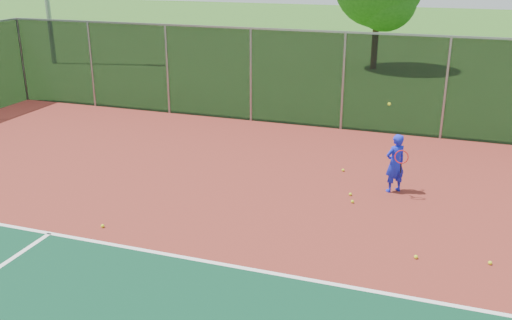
% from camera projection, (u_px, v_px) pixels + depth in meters
% --- Properties ---
extents(fence_back, '(30.00, 0.06, 3.03)m').
position_uv_depth(fence_back, '(446.00, 87.00, 16.50)').
color(fence_back, black).
rests_on(fence_back, court_apron).
extents(tennis_player, '(0.60, 0.70, 2.06)m').
position_uv_depth(tennis_player, '(395.00, 163.00, 12.95)').
color(tennis_player, '#1722DA').
rests_on(tennis_player, court_apron).
extents(practice_ball_0, '(0.07, 0.07, 0.07)m').
position_uv_depth(practice_ball_0, '(352.00, 202.00, 12.54)').
color(practice_ball_0, '#D7E71A').
rests_on(practice_ball_0, court_apron).
extents(practice_ball_1, '(0.07, 0.07, 0.07)m').
position_uv_depth(practice_ball_1, '(103.00, 226.00, 11.41)').
color(practice_ball_1, '#D7E71A').
rests_on(practice_ball_1, court_apron).
extents(practice_ball_2, '(0.07, 0.07, 0.07)m').
position_uv_depth(practice_ball_2, '(490.00, 263.00, 10.04)').
color(practice_ball_2, '#D7E71A').
rests_on(practice_ball_2, court_apron).
extents(practice_ball_4, '(0.07, 0.07, 0.07)m').
position_uv_depth(practice_ball_4, '(350.00, 194.00, 12.93)').
color(practice_ball_4, '#D7E71A').
rests_on(practice_ball_4, court_apron).
extents(practice_ball_5, '(0.07, 0.07, 0.07)m').
position_uv_depth(practice_ball_5, '(343.00, 170.00, 14.39)').
color(practice_ball_5, '#D7E71A').
rests_on(practice_ball_5, court_apron).
extents(practice_ball_7, '(0.07, 0.07, 0.07)m').
position_uv_depth(practice_ball_7, '(416.00, 257.00, 10.23)').
color(practice_ball_7, '#D7E71A').
rests_on(practice_ball_7, court_apron).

